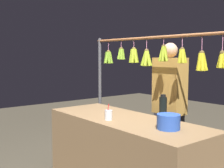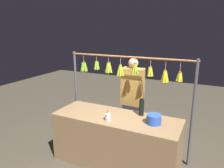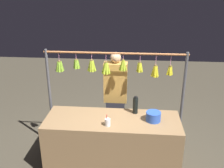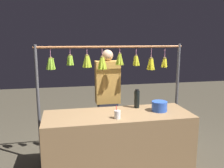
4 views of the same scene
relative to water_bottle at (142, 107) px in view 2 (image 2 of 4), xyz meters
The scene contains 7 objects.
ground_plane 1.03m from the water_bottle, 34.11° to the left, with size 12.00×12.00×0.00m, color #443D30.
market_counter 0.67m from the water_bottle, 34.11° to the left, with size 1.99×0.72×0.82m, color olive.
display_rack 0.56m from the water_bottle, 31.49° to the right, with size 2.20×0.14×1.73m.
water_bottle is the anchor object (origin of this frame).
blue_bucket 0.35m from the water_bottle, 140.15° to the left, with size 0.21×0.21×0.14m, color blue.
drink_cup 0.57m from the water_bottle, 46.97° to the left, with size 0.08×0.08×0.17m.
vendor_person 0.62m from the water_bottle, 55.70° to the right, with size 0.39×0.21×1.64m.
Camera 2 is at (-1.31, 2.82, 2.16)m, focal length 34.53 mm.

